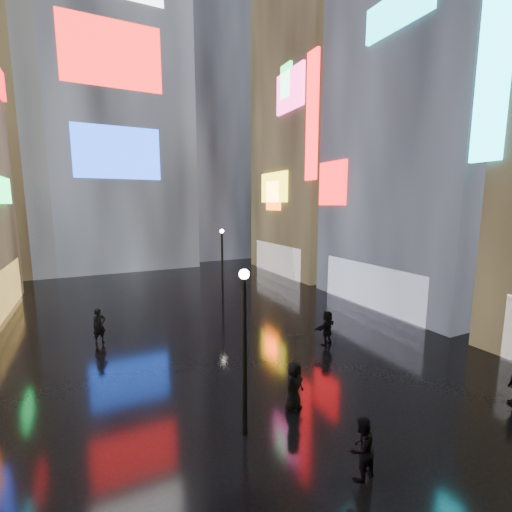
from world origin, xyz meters
TOP-DOWN VIEW (x-y plane):
  - ground at (0.00, 20.00)m, footprint 140.00×140.00m
  - building_right_mid at (15.98, 17.01)m, footprint 10.28×13.70m
  - building_right_far at (15.98, 30.00)m, footprint 10.28×12.00m
  - tower_main at (-3.00, 43.97)m, footprint 16.00×14.20m
  - tower_flank_right at (9.00, 46.00)m, footprint 12.00×12.00m
  - lamp_near at (-1.96, 8.74)m, footprint 0.30×0.30m
  - lamp_far at (2.85, 23.68)m, footprint 0.30×0.30m
  - pedestrian_1 at (0.05, 5.88)m, footprint 0.88×0.73m
  - pedestrian_4 at (0.11, 9.22)m, footprint 0.99×0.84m
  - pedestrian_5 at (4.54, 13.17)m, footprint 1.70×1.07m
  - pedestrian_6 at (-5.79, 18.35)m, footprint 0.79×0.68m
  - umbrella_2 at (0.11, 9.22)m, footprint 1.33×1.32m

SIDE VIEW (x-z plane):
  - ground at x=0.00m, z-range 0.00..0.00m
  - pedestrian_1 at x=0.05m, z-range 0.00..1.66m
  - pedestrian_4 at x=0.11m, z-range 0.00..1.71m
  - pedestrian_5 at x=4.54m, z-range 0.00..1.75m
  - pedestrian_6 at x=-5.79m, z-range 0.00..1.83m
  - umbrella_2 at x=0.11m, z-range 1.71..2.67m
  - lamp_near at x=-1.96m, z-range 0.34..5.54m
  - lamp_far at x=2.85m, z-range 0.34..5.54m
  - building_right_far at x=15.98m, z-range -0.02..27.98m
  - building_right_mid at x=15.98m, z-range -0.01..29.99m
  - tower_flank_right at x=9.00m, z-range 0.00..34.00m
  - tower_main at x=-3.00m, z-range 0.01..42.01m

